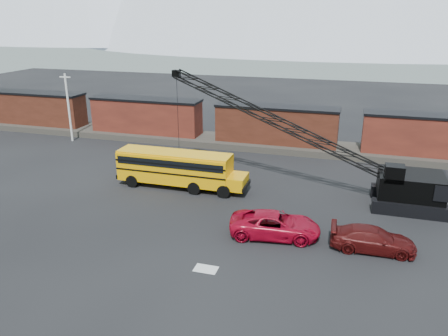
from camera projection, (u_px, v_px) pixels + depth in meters
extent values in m
plane|color=black|center=(218.00, 237.00, 29.85)|extent=(160.00, 160.00, 0.00)
cube|color=white|center=(351.00, 18.00, 333.09)|extent=(800.00, 80.00, 24.00)
cube|color=#453F39|center=(276.00, 145.00, 49.61)|extent=(120.00, 5.00, 0.70)
cube|color=#522317|center=(36.00, 108.00, 57.46)|extent=(13.50, 2.90, 4.00)
cube|color=black|center=(34.00, 93.00, 56.78)|extent=(13.70, 3.10, 0.25)
cube|color=black|center=(12.00, 119.00, 59.16)|extent=(2.20, 2.40, 0.60)
cube|color=black|center=(65.00, 123.00, 56.89)|extent=(2.20, 2.40, 0.60)
cube|color=#471B14|center=(146.00, 116.00, 53.15)|extent=(13.50, 2.90, 4.00)
cube|color=black|center=(145.00, 99.00, 52.46)|extent=(13.70, 3.10, 0.25)
cube|color=black|center=(117.00, 127.00, 54.84)|extent=(2.20, 2.40, 0.60)
cube|color=black|center=(179.00, 132.00, 52.58)|extent=(2.20, 2.40, 0.60)
cube|color=#522317|center=(276.00, 125.00, 48.83)|extent=(13.50, 2.90, 4.00)
cube|color=black|center=(277.00, 107.00, 48.15)|extent=(13.70, 3.10, 0.25)
cube|color=black|center=(240.00, 137.00, 50.53)|extent=(2.20, 2.40, 0.60)
cube|color=black|center=(313.00, 143.00, 48.26)|extent=(2.20, 2.40, 0.60)
cube|color=#471B14|center=(431.00, 136.00, 44.51)|extent=(13.50, 2.90, 4.00)
cube|color=black|center=(435.00, 116.00, 43.83)|extent=(13.70, 3.10, 0.25)
cube|color=black|center=(386.00, 148.00, 46.21)|extent=(2.20, 2.40, 0.60)
cylinder|color=silver|center=(69.00, 108.00, 51.26)|extent=(0.24, 0.24, 8.00)
cube|color=silver|center=(65.00, 77.00, 50.06)|extent=(1.40, 0.12, 0.12)
cube|color=silver|center=(206.00, 269.00, 26.09)|extent=(1.40, 0.90, 0.02)
cube|color=#E69C04|center=(175.00, 167.00, 38.00)|extent=(10.00, 2.50, 2.50)
cube|color=#E69C04|center=(237.00, 182.00, 36.72)|extent=(1.60, 2.30, 1.10)
cube|color=#E69C04|center=(174.00, 153.00, 37.57)|extent=(10.00, 2.30, 0.18)
cube|color=black|center=(169.00, 164.00, 36.63)|extent=(9.60, 0.05, 0.65)
cube|color=black|center=(180.00, 156.00, 38.91)|extent=(9.60, 0.05, 0.65)
cube|color=black|center=(246.00, 186.00, 36.59)|extent=(0.15, 2.45, 0.35)
cube|color=black|center=(124.00, 173.00, 39.70)|extent=(0.15, 2.50, 0.35)
cylinder|color=black|center=(132.00, 181.00, 38.35)|extent=(1.10, 0.35, 1.10)
cylinder|color=black|center=(144.00, 173.00, 40.43)|extent=(1.10, 0.35, 1.10)
cylinder|color=black|center=(194.00, 188.00, 36.78)|extent=(1.10, 0.35, 1.10)
cylinder|color=black|center=(203.00, 179.00, 38.86)|extent=(1.10, 0.35, 1.10)
cylinder|color=black|center=(224.00, 192.00, 36.08)|extent=(1.10, 0.35, 1.10)
cylinder|color=black|center=(231.00, 182.00, 38.16)|extent=(1.10, 0.35, 1.10)
imported|color=#A80822|center=(275.00, 225.00, 29.73)|extent=(6.45, 3.61, 1.70)
imported|color=#440C0C|center=(373.00, 239.00, 27.96)|extent=(5.42, 2.36, 1.55)
cube|color=black|center=(410.00, 209.00, 32.90)|extent=(5.50, 1.00, 1.00)
cube|color=black|center=(406.00, 194.00, 35.79)|extent=(5.50, 1.00, 1.00)
cube|color=black|center=(410.00, 185.00, 33.88)|extent=(4.80, 3.60, 1.80)
cube|color=black|center=(439.00, 185.00, 33.28)|extent=(1.20, 3.80, 1.20)
cube|color=black|center=(394.00, 173.00, 32.78)|extent=(1.40, 1.20, 1.30)
cube|color=black|center=(395.00, 176.00, 32.28)|extent=(1.20, 0.06, 0.90)
cube|color=black|center=(176.00, 73.00, 39.42)|extent=(0.70, 0.50, 0.60)
cylinder|color=black|center=(178.00, 124.00, 40.98)|extent=(0.04, 0.04, 9.06)
cube|color=black|center=(180.00, 167.00, 42.42)|extent=(0.25, 0.25, 0.50)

